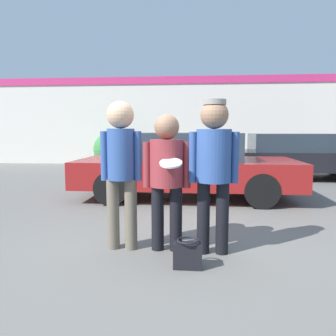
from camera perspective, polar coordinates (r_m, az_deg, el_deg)
The scene contains 9 objects.
ground_plane at distance 4.37m, azimuth 0.83°, elevation -12.69°, with size 56.00×56.00×0.00m, color #66635E.
storefront_building at distance 13.77m, azimuth 4.00°, elevation 8.27°, with size 24.00×0.22×3.64m.
person_left at distance 3.94m, azimuth -8.17°, elevation 1.08°, with size 0.50×0.33×1.78m.
person_middle_with_frisbee at distance 3.86m, azimuth -0.22°, elevation -0.35°, with size 0.57×0.59×1.63m.
person_right at distance 3.78m, azimuth 7.96°, elevation 1.26°, with size 0.57×0.40×1.79m.
parked_car_near at distance 7.00m, azimuth 3.03°, elevation 0.56°, with size 4.59×1.95×1.39m.
parked_car_far at distance 10.53m, azimuth 21.17°, elevation 2.03°, with size 4.68×1.90×1.34m.
shrub at distance 13.38m, azimuth -9.97°, elevation 3.23°, with size 1.36×1.36×1.36m.
handbag at distance 3.55m, azimuth 3.44°, elevation -14.79°, with size 0.30×0.23×0.31m.
Camera 1 is at (0.32, -4.11, 1.44)m, focal length 35.00 mm.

